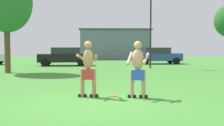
{
  "coord_description": "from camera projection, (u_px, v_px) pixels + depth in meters",
  "views": [
    {
      "loc": [
        0.1,
        -7.5,
        1.53
      ],
      "look_at": [
        0.49,
        1.11,
        1.04
      ],
      "focal_mm": 42.29,
      "sensor_mm": 36.0,
      "label": 1
    }
  ],
  "objects": [
    {
      "name": "ground_plane",
      "position": [
        97.0,
        101.0,
        7.56
      ],
      "size": [
        80.0,
        80.0,
        0.0
      ],
      "primitive_type": "plane",
      "color": "#428433"
    },
    {
      "name": "player_with_cap",
      "position": [
        88.0,
        66.0,
        8.17
      ],
      "size": [
        0.68,
        0.65,
        1.76
      ],
      "color": "black",
      "rests_on": "ground_plane"
    },
    {
      "name": "player_in_blue",
      "position": [
        138.0,
        68.0,
        8.04
      ],
      "size": [
        0.78,
        0.61,
        1.74
      ],
      "color": "black",
      "rests_on": "ground_plane"
    },
    {
      "name": "frisbee",
      "position": [
        113.0,
        96.0,
        8.36
      ],
      "size": [
        0.27,
        0.27,
        0.03
      ],
      "primitive_type": "cylinder",
      "color": "orange",
      "rests_on": "ground_plane"
    },
    {
      "name": "car_blue_near_post",
      "position": [
        158.0,
        55.0,
        25.51
      ],
      "size": [
        4.42,
        2.29,
        1.58
      ],
      "color": "#2D478C",
      "rests_on": "ground_plane"
    },
    {
      "name": "car_black_far_end",
      "position": [
        64.0,
        56.0,
        22.91
      ],
      "size": [
        4.4,
        2.22,
        1.58
      ],
      "color": "black",
      "rests_on": "ground_plane"
    },
    {
      "name": "lamp_post",
      "position": [
        151.0,
        21.0,
        19.74
      ],
      "size": [
        0.6,
        0.24,
        5.8
      ],
      "color": "black",
      "rests_on": "ground_plane"
    },
    {
      "name": "outbuilding_behind_lot",
      "position": [
        115.0,
        44.0,
        37.2
      ],
      "size": [
        9.6,
        6.48,
        4.08
      ],
      "color": "slate",
      "rests_on": "ground_plane"
    },
    {
      "name": "tree_right_field",
      "position": [
        6.0,
        2.0,
        16.01
      ],
      "size": [
        3.1,
        3.1,
        6.2
      ],
      "color": "brown",
      "rests_on": "ground_plane"
    }
  ]
}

